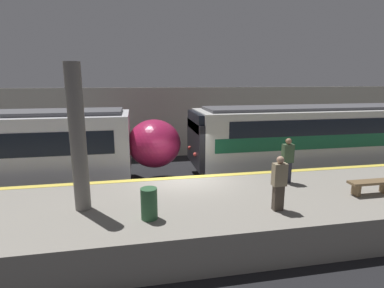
% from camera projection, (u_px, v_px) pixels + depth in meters
% --- Properties ---
extents(ground_plane, '(120.00, 120.00, 0.00)m').
position_uv_depth(ground_plane, '(185.00, 203.00, 11.72)').
color(ground_plane, black).
extents(platform, '(40.00, 4.56, 1.13)m').
position_uv_depth(platform, '(196.00, 216.00, 9.41)').
color(platform, gray).
rests_on(platform, ground).
extents(station_rear_barrier, '(50.00, 0.15, 4.28)m').
position_uv_depth(station_rear_barrier, '(164.00, 123.00, 18.46)').
color(station_rear_barrier, '#B2AD9E').
rests_on(station_rear_barrier, ground).
extents(support_pillar_near, '(0.43, 0.43, 4.10)m').
position_uv_depth(support_pillar_near, '(78.00, 139.00, 8.18)').
color(support_pillar_near, slate).
rests_on(support_pillar_near, platform).
extents(train_boxy, '(21.04, 3.10, 3.45)m').
position_uv_depth(train_boxy, '(384.00, 136.00, 16.08)').
color(train_boxy, black).
rests_on(train_boxy, ground).
extents(person_waiting, '(0.38, 0.24, 1.58)m').
position_uv_depth(person_waiting, '(279.00, 182.00, 8.36)').
color(person_waiting, '#473D33').
rests_on(person_waiting, platform).
extents(person_walking, '(0.38, 0.24, 1.62)m').
position_uv_depth(person_walking, '(287.00, 160.00, 10.61)').
color(person_walking, '#2D2D38').
rests_on(person_walking, platform).
extents(platform_bench, '(1.50, 0.40, 0.45)m').
position_uv_depth(platform_bench, '(371.00, 184.00, 9.62)').
color(platform_bench, brown).
rests_on(platform_bench, platform).
extents(trash_bin, '(0.44, 0.44, 0.85)m').
position_uv_depth(trash_bin, '(149.00, 204.00, 7.91)').
color(trash_bin, '#2D5B38').
rests_on(trash_bin, platform).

